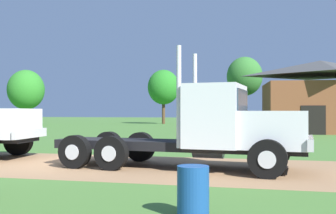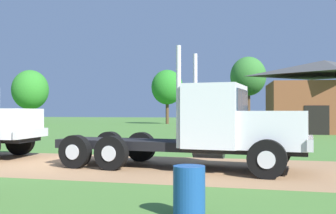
# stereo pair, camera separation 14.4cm
# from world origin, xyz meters

# --- Properties ---
(ground_plane) EXTENTS (200.00, 200.00, 0.00)m
(ground_plane) POSITION_xyz_m (0.00, 0.00, 0.00)
(ground_plane) COLOR #497732
(dirt_track) EXTENTS (120.00, 5.72, 0.01)m
(dirt_track) POSITION_xyz_m (0.00, 0.00, 0.00)
(dirt_track) COLOR #A07650
(dirt_track) RESTS_ON ground_plane
(truck_foreground_white) EXTENTS (8.07, 3.19, 3.66)m
(truck_foreground_white) POSITION_xyz_m (5.12, -0.10, 1.19)
(truck_foreground_white) COLOR black
(truck_foreground_white) RESTS_ON ground_plane
(steel_barrel) EXTENTS (0.53, 0.53, 0.85)m
(steel_barrel) POSITION_xyz_m (5.42, -5.58, 0.43)
(steel_barrel) COLOR #19478C
(steel_barrel) RESTS_ON ground_plane
(shed_building) EXTENTS (9.94, 7.78, 5.98)m
(shed_building) POSITION_xyz_m (11.29, 22.89, 2.88)
(shed_building) COLOR brown
(shed_building) RESTS_ON ground_plane
(tree_left) EXTENTS (4.77, 4.77, 7.23)m
(tree_left) POSITION_xyz_m (-23.77, 34.63, 4.59)
(tree_left) COLOR #513823
(tree_left) RESTS_ON ground_plane
(tree_mid) EXTENTS (4.44, 4.44, 7.60)m
(tree_mid) POSITION_xyz_m (-6.93, 42.13, 5.14)
(tree_mid) COLOR #513823
(tree_mid) RESTS_ON ground_plane
(tree_right) EXTENTS (3.75, 3.75, 7.53)m
(tree_right) POSITION_xyz_m (4.75, 30.74, 5.42)
(tree_right) COLOR #513823
(tree_right) RESTS_ON ground_plane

